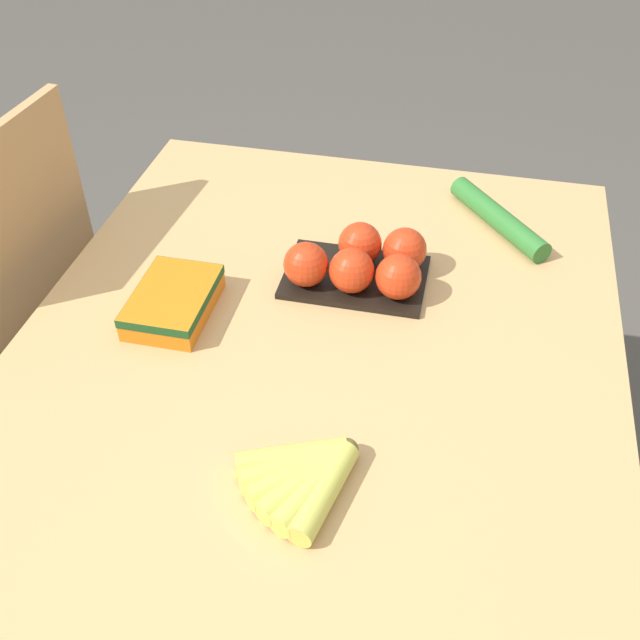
{
  "coord_description": "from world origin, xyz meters",
  "views": [
    {
      "loc": [
        -0.89,
        -0.2,
        1.55
      ],
      "look_at": [
        0.0,
        0.0,
        0.76
      ],
      "focal_mm": 42.0,
      "sensor_mm": 36.0,
      "label": 1
    }
  ],
  "objects_px": {
    "chair": "(7,334)",
    "banana_bunch": "(306,475)",
    "carrot_bag": "(173,300)",
    "tomato_pack": "(363,263)",
    "cucumber_near": "(498,218)"
  },
  "relations": [
    {
      "from": "banana_bunch",
      "to": "tomato_pack",
      "type": "height_order",
      "value": "tomato_pack"
    },
    {
      "from": "banana_bunch",
      "to": "carrot_bag",
      "type": "xyz_separation_m",
      "value": [
        0.3,
        0.3,
        0.01
      ]
    },
    {
      "from": "chair",
      "to": "banana_bunch",
      "type": "height_order",
      "value": "chair"
    },
    {
      "from": "banana_bunch",
      "to": "tomato_pack",
      "type": "xyz_separation_m",
      "value": [
        0.45,
        0.0,
        0.02
      ]
    },
    {
      "from": "banana_bunch",
      "to": "chair",
      "type": "bearing_deg",
      "value": 61.85
    },
    {
      "from": "banana_bunch",
      "to": "tomato_pack",
      "type": "relative_size",
      "value": 0.67
    },
    {
      "from": "chair",
      "to": "cucumber_near",
      "type": "xyz_separation_m",
      "value": [
        0.28,
        -0.96,
        0.25
      ]
    },
    {
      "from": "banana_bunch",
      "to": "tomato_pack",
      "type": "bearing_deg",
      "value": 0.48
    },
    {
      "from": "cucumber_near",
      "to": "tomato_pack",
      "type": "bearing_deg",
      "value": 135.43
    },
    {
      "from": "carrot_bag",
      "to": "cucumber_near",
      "type": "bearing_deg",
      "value": -54.04
    },
    {
      "from": "banana_bunch",
      "to": "cucumber_near",
      "type": "distance_m",
      "value": 0.71
    },
    {
      "from": "tomato_pack",
      "to": "cucumber_near",
      "type": "relative_size",
      "value": 1.08
    },
    {
      "from": "chair",
      "to": "cucumber_near",
      "type": "relative_size",
      "value": 4.25
    },
    {
      "from": "chair",
      "to": "tomato_pack",
      "type": "height_order",
      "value": "chair"
    },
    {
      "from": "carrot_bag",
      "to": "cucumber_near",
      "type": "distance_m",
      "value": 0.64
    }
  ]
}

